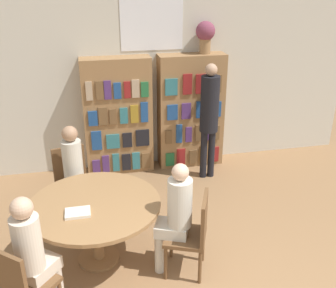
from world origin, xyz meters
TOP-DOWN VIEW (x-y plane):
  - wall_back at (0.00, 3.83)m, footprint 6.40×0.07m
  - bookshelf_left at (-0.56, 3.63)m, footprint 1.00×0.34m
  - bookshelf_right at (0.56, 3.63)m, footprint 1.00×0.34m
  - flower_vase at (0.75, 3.64)m, footprint 0.28×0.28m
  - reading_table at (-1.01, 1.57)m, footprint 1.34×1.34m
  - chair_near_camera at (-1.66, 0.79)m, footprint 0.56×0.56m
  - chair_left_side at (-1.25, 2.54)m, footprint 0.48×0.48m
  - chair_far_side at (-0.07, 1.19)m, footprint 0.52×0.52m
  - seated_reader_left at (-1.21, 2.36)m, footprint 0.30×0.38m
  - seated_reader_right at (-0.25, 1.26)m, footprint 0.39×0.34m
  - seated_reader_back at (-1.54, 0.93)m, footprint 0.39×0.40m
  - librarian_standing at (0.69, 3.13)m, footprint 0.26×0.53m
  - open_book_on_table at (-1.17, 1.40)m, footprint 0.24×0.18m

SIDE VIEW (x-z plane):
  - chair_near_camera at x=-1.66m, z-range 0.05..0.93m
  - chair_left_side at x=-1.25m, z-range 0.05..0.93m
  - chair_far_side at x=-0.07m, z-range 0.05..0.93m
  - reading_table at x=-1.01m, z-range 0.25..0.96m
  - seated_reader_right at x=-0.25m, z-range 0.07..1.28m
  - seated_reader_left at x=-1.21m, z-range 0.07..1.30m
  - seated_reader_back at x=-1.54m, z-range 0.07..1.31m
  - open_book_on_table at x=-1.17m, z-range 0.71..0.74m
  - bookshelf_left at x=-0.56m, z-range 0.00..1.75m
  - bookshelf_right at x=0.56m, z-range 0.00..1.75m
  - librarian_standing at x=0.69m, z-range 0.17..1.88m
  - wall_back at x=0.00m, z-range 0.01..3.01m
  - flower_vase at x=0.75m, z-range 1.80..2.25m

